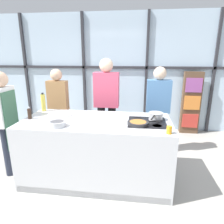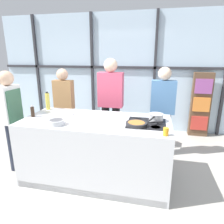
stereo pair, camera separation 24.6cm
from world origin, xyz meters
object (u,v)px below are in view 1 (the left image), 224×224
Objects in this scene: saucepan at (156,116)px; pepper_grinder at (29,113)px; mixing_bowl at (57,124)px; chef at (6,117)px; spectator_far_left at (58,104)px; spectator_center_right at (158,106)px; frying_pan at (139,123)px; juice_glass_near at (169,130)px; white_plate at (65,115)px; oil_bottle at (43,103)px; spectator_center_left at (107,100)px.

pepper_grinder is (-1.81, -0.19, 0.02)m from saucepan.
chef is at bearing 162.15° from mixing_bowl.
spectator_center_right is at bearing -180.00° from spectator_far_left.
spectator_far_left is 3.23× the size of frying_pan.
white_plate is at bearing 159.30° from juice_glass_near.
oil_bottle is at bearing 155.61° from white_plate.
saucepan is at bearing 45.23° from frying_pan.
spectator_center_right is (0.95, -0.00, -0.08)m from spectator_center_left.
spectator_far_left is 1.98m from saucepan.
oil_bottle is (0.42, 0.39, 0.14)m from chef.
frying_pan is 1.60× the size of oil_bottle.
juice_glass_near is at bearing -21.54° from oil_bottle.
oil_bottle is (-0.51, 0.69, 0.11)m from mixing_bowl.
frying_pan is 2.26× the size of mixing_bowl.
spectator_center_left is (0.95, 0.00, 0.10)m from spectator_far_left.
mixing_bowl is 1.19× the size of pepper_grinder.
pepper_grinder reaches higher than juice_glass_near.
frying_pan is at bearing 87.14° from chef.
oil_bottle is at bearing 31.95° from spectator_center_left.
chef is at bearing -137.07° from oil_bottle.
chef is at bearing -166.97° from white_plate.
mixing_bowl is 1.41m from juice_glass_near.
white_plate is (-1.13, 0.29, -0.02)m from frying_pan.
mixing_bowl is at bearing -53.45° from oil_bottle.
white_plate is at bearing -24.39° from oil_bottle.
mixing_bowl is (0.51, -1.29, 0.06)m from spectator_far_left.
spectator_center_right is at bearing 90.25° from juice_glass_near.
juice_glass_near is at bearing -20.70° from white_plate.
pepper_grinder is (-1.92, -1.03, 0.08)m from spectator_center_right.
frying_pan is at bearing 143.17° from juice_glass_near.
spectator_center_left is 18.78× the size of juice_glass_near.
oil_bottle reaches higher than frying_pan.
saucepan is at bearing 154.87° from spectator_far_left.
spectator_center_right is at bearing 28.08° from white_plate.
mixing_bowl is at bearing 111.42° from spectator_far_left.
saucepan reaches higher than juice_glass_near.
spectator_far_left is 0.89× the size of spectator_center_left.
chef reaches higher than frying_pan.
spectator_center_right reaches higher than juice_glass_near.
chef is at bearing -176.25° from saucepan.
frying_pan is at bearing 10.84° from mixing_bowl.
chef is 2.23m from saucepan.
spectator_far_left is 0.62m from oil_bottle.
spectator_center_right is 3.34× the size of frying_pan.
spectator_center_left is 1.09× the size of spectator_center_right.
white_plate is (-0.53, -0.79, -0.07)m from spectator_center_left.
oil_bottle is at bearing 126.55° from mixing_bowl.
oil_bottle is (-1.56, 0.49, 0.12)m from frying_pan.
mixing_bowl is (0.08, -0.50, 0.03)m from white_plate.
oil_bottle is 1.67× the size of pepper_grinder.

